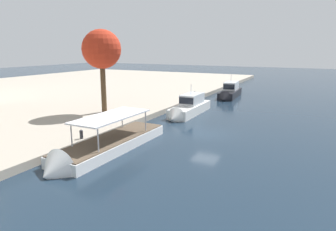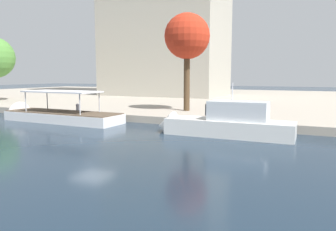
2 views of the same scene
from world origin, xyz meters
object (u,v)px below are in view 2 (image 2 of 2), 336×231
(mooring_bollard_0, at_px, (78,107))
(tree_2, at_px, (187,36))
(motor_yacht_2, at_px, (221,125))
(tour_boat_1, at_px, (53,117))

(mooring_bollard_0, distance_m, tree_2, 12.71)
(motor_yacht_2, distance_m, tree_2, 12.40)
(tree_2, bearing_deg, motor_yacht_2, -54.21)
(tree_2, bearing_deg, tour_boat_1, -142.05)
(tour_boat_1, distance_m, tree_2, 14.72)
(tree_2, bearing_deg, mooring_bollard_0, -151.73)
(tour_boat_1, bearing_deg, motor_yacht_2, 179.04)
(tour_boat_1, relative_size, motor_yacht_2, 1.30)
(tour_boat_1, xyz_separation_m, motor_yacht_2, (15.87, -0.42, 0.36))
(tour_boat_1, height_order, mooring_bollard_0, tour_boat_1)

